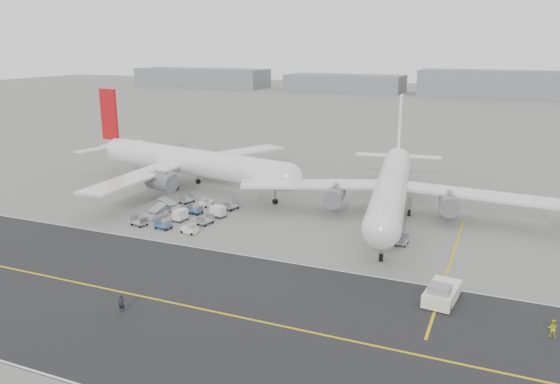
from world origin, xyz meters
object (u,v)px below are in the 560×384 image
at_px(airliner_b, 392,185).
at_px(ground_crew_b, 552,328).
at_px(ground_crew_a, 122,304).
at_px(pushback_tug, 442,293).
at_px(airliner_a, 187,161).

relative_size(airliner_b, ground_crew_b, 28.78).
bearing_deg(ground_crew_a, ground_crew_b, -4.45).
bearing_deg(ground_crew_a, pushback_tug, 6.32).
xyz_separation_m(airliner_a, ground_crew_b, (64.26, -35.77, -4.43)).
distance_m(airliner_b, ground_crew_b, 40.58).
distance_m(pushback_tug, ground_crew_a, 35.04).
height_order(airliner_b, ground_crew_b, airliner_b).
xyz_separation_m(pushback_tug, ground_crew_b, (10.94, -3.60, -0.09)).
bearing_deg(pushback_tug, ground_crew_a, -146.77).
height_order(airliner_b, ground_crew_a, airliner_b).
height_order(airliner_a, airliner_b, airliner_a).
xyz_separation_m(airliner_b, pushback_tug, (12.01, -29.58, -4.20)).
relative_size(ground_crew_a, ground_crew_b, 1.08).
bearing_deg(ground_crew_a, airliner_b, 46.34).
xyz_separation_m(ground_crew_a, ground_crew_b, (42.10, 12.41, -0.08)).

